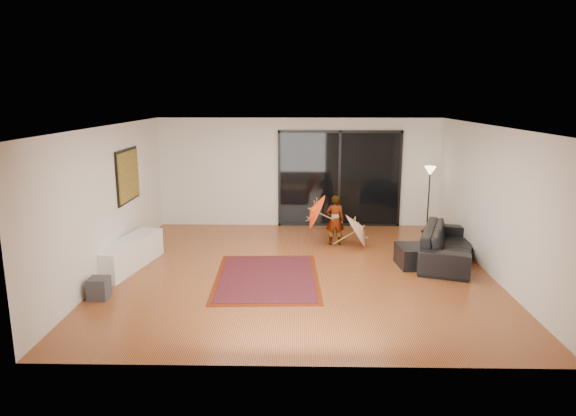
{
  "coord_description": "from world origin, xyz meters",
  "views": [
    {
      "loc": [
        -0.03,
        -9.19,
        3.23
      ],
      "look_at": [
        -0.22,
        0.5,
        1.1
      ],
      "focal_mm": 32.0,
      "sensor_mm": 36.0,
      "label": 1
    }
  ],
  "objects_px": {
    "media_console": "(130,254)",
    "sofa": "(448,244)",
    "child": "(335,220)",
    "ottoman": "(417,256)"
  },
  "relations": [
    {
      "from": "media_console",
      "to": "child",
      "type": "height_order",
      "value": "child"
    },
    {
      "from": "child",
      "to": "media_console",
      "type": "bearing_deg",
      "value": 21.12
    },
    {
      "from": "media_console",
      "to": "child",
      "type": "xyz_separation_m",
      "value": [
        4.03,
        1.61,
        0.29
      ]
    },
    {
      "from": "sofa",
      "to": "child",
      "type": "xyz_separation_m",
      "value": [
        -2.17,
        1.1,
        0.21
      ]
    },
    {
      "from": "ottoman",
      "to": "media_console",
      "type": "bearing_deg",
      "value": -178.08
    },
    {
      "from": "ottoman",
      "to": "child",
      "type": "relative_size",
      "value": 0.63
    },
    {
      "from": "child",
      "to": "ottoman",
      "type": "bearing_deg",
      "value": 135.55
    },
    {
      "from": "media_console",
      "to": "sofa",
      "type": "distance_m",
      "value": 6.22
    },
    {
      "from": "ottoman",
      "to": "child",
      "type": "height_order",
      "value": "child"
    },
    {
      "from": "media_console",
      "to": "child",
      "type": "bearing_deg",
      "value": 32.16
    }
  ]
}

